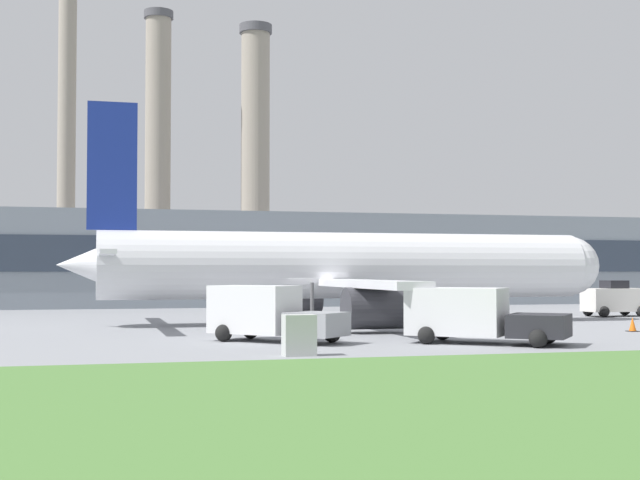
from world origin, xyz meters
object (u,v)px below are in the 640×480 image
(pushback_tug, at_px, (614,300))
(baggage_truck, at_px, (475,316))
(airplane, at_px, (341,267))
(fuel_truck, at_px, (268,314))

(pushback_tug, distance_m, baggage_truck, 24.34)
(airplane, relative_size, pushback_tug, 7.78)
(pushback_tug, relative_size, baggage_truck, 0.63)
(baggage_truck, bearing_deg, fuel_truck, 159.26)
(airplane, bearing_deg, baggage_truck, -84.54)
(airplane, height_order, baggage_truck, airplane)
(baggage_truck, distance_m, fuel_truck, 8.26)
(pushback_tug, relative_size, fuel_truck, 0.72)
(fuel_truck, bearing_deg, pushback_tug, 29.56)
(pushback_tug, distance_m, fuel_truck, 28.77)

